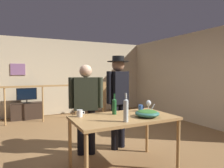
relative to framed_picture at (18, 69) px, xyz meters
name	(u,v)px	position (x,y,z in m)	size (l,w,h in m)	color
ground_plane	(102,144)	(1.43, -3.26, -1.52)	(8.64, 8.64, 0.00)	olive
back_wall	(64,77)	(1.43, 0.06, -0.25)	(6.00, 0.10, 2.53)	beige
side_wall_right	(179,77)	(4.43, -2.27, -0.25)	(0.10, 4.98, 2.53)	beige
framed_picture	(18,69)	(0.00, 0.00, 0.00)	(0.42, 0.03, 0.35)	#976692
stair_railing	(64,95)	(1.23, -0.85, -0.79)	(3.95, 0.10, 1.11)	#B2844C
tv_console	(27,111)	(0.22, -0.29, -1.27)	(0.90, 0.40, 0.49)	#38281E
flat_screen_tv	(27,94)	(0.22, -0.32, -0.76)	(0.57, 0.12, 0.46)	black
serving_table	(124,121)	(1.33, -4.33, -0.80)	(1.46, 0.83, 0.79)	#B2844C
salad_bowl	(147,113)	(1.62, -4.50, -0.68)	(0.35, 0.35, 0.18)	#337060
wine_glass	(148,103)	(1.88, -4.18, -0.60)	(0.08, 0.08, 0.18)	silver
wine_bottle_clear	(126,110)	(1.20, -4.62, -0.57)	(0.06, 0.06, 0.37)	silver
wine_bottle_green	(114,106)	(1.27, -4.14, -0.60)	(0.07, 0.07, 0.31)	#1E5628
mug_blue	(141,108)	(1.76, -4.13, -0.68)	(0.11, 0.07, 0.11)	#3866B2
mug_white	(80,113)	(0.75, -4.07, -0.68)	(0.12, 0.08, 0.10)	white
person_standing_left	(86,102)	(1.01, -3.57, -0.61)	(0.56, 0.33, 1.55)	black
person_standing_right	(118,94)	(1.64, -3.57, -0.49)	(0.53, 0.41, 1.72)	black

